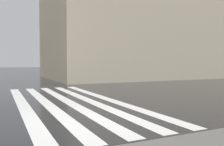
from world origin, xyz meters
name	(u,v)px	position (x,y,z in m)	size (l,w,h in m)	color
ground_plane	(85,119)	(0.00, 0.00, 0.00)	(220.00, 220.00, 0.00)	black
zebra_crossing	(67,101)	(4.00, -0.43, 0.00)	(13.00, 4.50, 0.01)	silver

